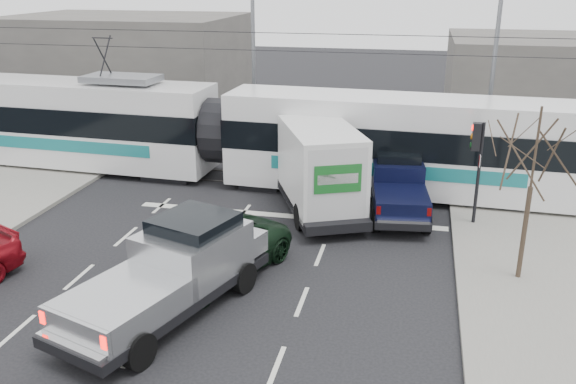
% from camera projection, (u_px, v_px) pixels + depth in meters
% --- Properties ---
extents(ground, '(120.00, 120.00, 0.00)m').
position_uv_depth(ground, '(242.00, 295.00, 16.95)').
color(ground, black).
rests_on(ground, ground).
extents(rails, '(60.00, 1.60, 0.03)m').
position_uv_depth(rails, '(308.00, 182.00, 26.14)').
color(rails, '#33302D').
rests_on(rails, ground).
extents(building_left, '(14.00, 10.00, 6.00)m').
position_uv_depth(building_left, '(128.00, 64.00, 38.99)').
color(building_left, '#635E59').
rests_on(building_left, ground).
extents(building_right, '(12.00, 10.00, 5.00)m').
position_uv_depth(building_right, '(553.00, 81.00, 35.75)').
color(building_right, '#635E59').
rests_on(building_right, ground).
extents(bare_tree, '(2.40, 2.40, 5.00)m').
position_uv_depth(bare_tree, '(535.00, 156.00, 16.43)').
color(bare_tree, '#47382B').
rests_on(bare_tree, ground).
extents(traffic_signal, '(0.44, 0.44, 3.60)m').
position_uv_depth(traffic_signal, '(477.00, 151.00, 20.69)').
color(traffic_signal, black).
rests_on(traffic_signal, ground).
extents(street_lamp_near, '(2.38, 0.25, 9.00)m').
position_uv_depth(street_lamp_near, '(490.00, 54.00, 26.62)').
color(street_lamp_near, slate).
rests_on(street_lamp_near, ground).
extents(street_lamp_far, '(2.38, 0.25, 9.00)m').
position_uv_depth(street_lamp_far, '(250.00, 43.00, 30.78)').
color(street_lamp_far, slate).
rests_on(street_lamp_far, ground).
extents(catenary, '(60.00, 0.20, 7.00)m').
position_uv_depth(catenary, '(309.00, 92.00, 24.83)').
color(catenary, black).
rests_on(catenary, ground).
extents(tram, '(28.79, 4.09, 5.86)m').
position_uv_depth(tram, '(220.00, 132.00, 25.90)').
color(tram, white).
rests_on(tram, ground).
extents(silver_pickup, '(4.13, 6.81, 2.34)m').
position_uv_depth(silver_pickup, '(175.00, 269.00, 15.91)').
color(silver_pickup, black).
rests_on(silver_pickup, ground).
extents(box_truck, '(4.76, 7.00, 3.32)m').
position_uv_depth(box_truck, '(317.00, 168.00, 22.57)').
color(box_truck, black).
rests_on(box_truck, ground).
extents(navy_pickup, '(2.48, 5.30, 2.15)m').
position_uv_depth(navy_pickup, '(398.00, 185.00, 22.55)').
color(navy_pickup, black).
rests_on(navy_pickup, ground).
extents(green_car, '(4.34, 5.76, 1.45)m').
position_uv_depth(green_car, '(211.00, 253.00, 17.82)').
color(green_car, black).
rests_on(green_car, ground).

